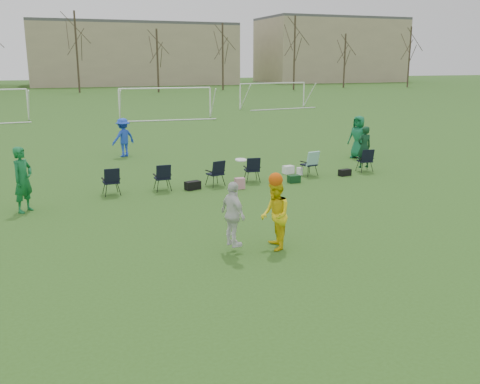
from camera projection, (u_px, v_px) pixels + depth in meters
name	position (u px, v px, depth m)	size (l,w,h in m)	color
ground	(297.00, 258.00, 12.58)	(260.00, 260.00, 0.00)	#30561B
fielder_green_near	(23.00, 180.00, 16.23)	(0.74, 0.48, 2.02)	#126631
fielder_blue	(123.00, 138.00, 25.71)	(1.20, 0.69, 1.86)	blue
fielder_green_far	(358.00, 137.00, 25.34)	(0.98, 0.64, 2.01)	#12673F
center_contest	(260.00, 214.00, 12.89)	(1.76, 1.05, 2.30)	white
sideline_setup	(266.00, 167.00, 20.63)	(11.12, 2.15, 1.89)	#0F3920
goal_mid	(166.00, 94.00, 42.62)	(7.40, 0.63, 2.46)	white
goal_right	(273.00, 88.00, 52.12)	(7.35, 1.14, 2.46)	white
tree_line	(80.00, 57.00, 75.09)	(110.28, 3.28, 11.40)	#382B21
building_row	(105.00, 53.00, 100.88)	(126.00, 16.00, 13.00)	tan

